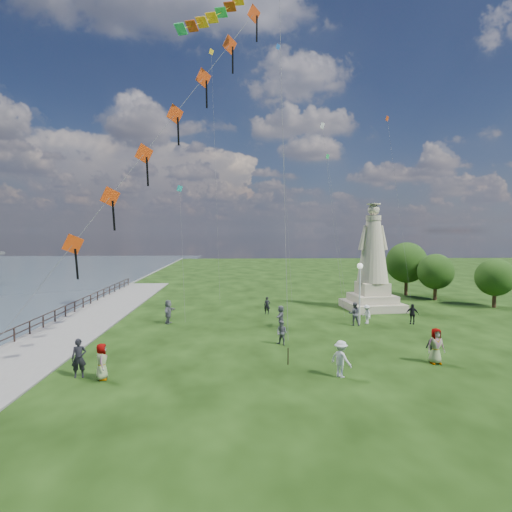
{
  "coord_description": "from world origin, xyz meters",
  "views": [
    {
      "loc": [
        -2.12,
        -19.25,
        7.11
      ],
      "look_at": [
        -1.0,
        8.0,
        5.5
      ],
      "focal_mm": 30.0,
      "sensor_mm": 36.0,
      "label": 1
    }
  ],
  "objects_px": {
    "person_3": "(435,346)",
    "person_5": "(168,312)",
    "person_10": "(102,362)",
    "person_1": "(282,333)",
    "lamppost": "(360,280)",
    "person_7": "(354,314)",
    "statue": "(373,270)",
    "person_4": "(436,346)",
    "person_8": "(367,314)",
    "person_11": "(281,316)",
    "person_2": "(341,359)",
    "person_0": "(79,358)",
    "person_9": "(412,314)",
    "person_6": "(267,305)"
  },
  "relations": [
    {
      "from": "person_7",
      "to": "person_9",
      "type": "bearing_deg",
      "value": -165.99
    },
    {
      "from": "person_2",
      "to": "person_8",
      "type": "bearing_deg",
      "value": -61.56
    },
    {
      "from": "person_4",
      "to": "person_10",
      "type": "relative_size",
      "value": 1.1
    },
    {
      "from": "person_3",
      "to": "person_5",
      "type": "relative_size",
      "value": 0.98
    },
    {
      "from": "person_10",
      "to": "person_11",
      "type": "relative_size",
      "value": 1.09
    },
    {
      "from": "person_10",
      "to": "person_7",
      "type": "bearing_deg",
      "value": -66.12
    },
    {
      "from": "person_7",
      "to": "person_10",
      "type": "height_order",
      "value": "person_7"
    },
    {
      "from": "person_8",
      "to": "person_1",
      "type": "bearing_deg",
      "value": -68.66
    },
    {
      "from": "person_0",
      "to": "lamppost",
      "type": "bearing_deg",
      "value": 19.93
    },
    {
      "from": "person_5",
      "to": "person_11",
      "type": "height_order",
      "value": "person_5"
    },
    {
      "from": "person_1",
      "to": "person_0",
      "type": "bearing_deg",
      "value": -115.22
    },
    {
      "from": "lamppost",
      "to": "person_7",
      "type": "distance_m",
      "value": 2.58
    },
    {
      "from": "lamppost",
      "to": "person_6",
      "type": "xyz_separation_m",
      "value": [
        -6.79,
        4.16,
        -2.62
      ]
    },
    {
      "from": "person_7",
      "to": "person_8",
      "type": "relative_size",
      "value": 1.22
    },
    {
      "from": "person_2",
      "to": "person_6",
      "type": "bearing_deg",
      "value": -30.16
    },
    {
      "from": "lamppost",
      "to": "person_3",
      "type": "height_order",
      "value": "lamppost"
    },
    {
      "from": "person_3",
      "to": "person_10",
      "type": "distance_m",
      "value": 17.21
    },
    {
      "from": "person_3",
      "to": "person_7",
      "type": "xyz_separation_m",
      "value": [
        -1.85,
        9.2,
        -0.02
      ]
    },
    {
      "from": "person_1",
      "to": "person_9",
      "type": "distance_m",
      "value": 11.97
    },
    {
      "from": "person_9",
      "to": "person_10",
      "type": "relative_size",
      "value": 0.89
    },
    {
      "from": "person_0",
      "to": "person_8",
      "type": "bearing_deg",
      "value": 19.33
    },
    {
      "from": "person_9",
      "to": "person_4",
      "type": "bearing_deg",
      "value": -76.19
    },
    {
      "from": "lamppost",
      "to": "person_1",
      "type": "xyz_separation_m",
      "value": [
        -6.53,
        -5.75,
        -2.6
      ]
    },
    {
      "from": "person_0",
      "to": "person_6",
      "type": "height_order",
      "value": "person_0"
    },
    {
      "from": "person_2",
      "to": "person_9",
      "type": "bearing_deg",
      "value": -74.92
    },
    {
      "from": "person_3",
      "to": "person_4",
      "type": "relative_size",
      "value": 0.93
    },
    {
      "from": "person_11",
      "to": "person_7",
      "type": "bearing_deg",
      "value": 106.57
    },
    {
      "from": "lamppost",
      "to": "person_3",
      "type": "relative_size",
      "value": 2.61
    },
    {
      "from": "statue",
      "to": "person_8",
      "type": "height_order",
      "value": "statue"
    },
    {
      "from": "person_6",
      "to": "person_8",
      "type": "distance_m",
      "value": 8.42
    },
    {
      "from": "person_3",
      "to": "person_2",
      "type": "bearing_deg",
      "value": 6.69
    },
    {
      "from": "statue",
      "to": "person_8",
      "type": "distance_m",
      "value": 6.98
    },
    {
      "from": "statue",
      "to": "person_6",
      "type": "distance_m",
      "value": 10.29
    },
    {
      "from": "person_10",
      "to": "person_1",
      "type": "bearing_deg",
      "value": -69.92
    },
    {
      "from": "person_4",
      "to": "person_10",
      "type": "height_order",
      "value": "person_4"
    },
    {
      "from": "person_7",
      "to": "person_3",
      "type": "bearing_deg",
      "value": 111.34
    },
    {
      "from": "person_4",
      "to": "person_10",
      "type": "xyz_separation_m",
      "value": [
        -17.09,
        -1.76,
        -0.08
      ]
    },
    {
      "from": "statue",
      "to": "person_2",
      "type": "xyz_separation_m",
      "value": [
        -7.16,
        -17.76,
        -2.71
      ]
    },
    {
      "from": "person_2",
      "to": "person_3",
      "type": "distance_m",
      "value": 5.94
    },
    {
      "from": "person_10",
      "to": "person_11",
      "type": "bearing_deg",
      "value": -54.26
    },
    {
      "from": "person_1",
      "to": "person_4",
      "type": "bearing_deg",
      "value": 9.67
    },
    {
      "from": "person_2",
      "to": "person_7",
      "type": "bearing_deg",
      "value": -57.66
    },
    {
      "from": "person_0",
      "to": "person_1",
      "type": "distance_m",
      "value": 11.78
    },
    {
      "from": "person_5",
      "to": "person_9",
      "type": "height_order",
      "value": "person_5"
    },
    {
      "from": "person_1",
      "to": "person_10",
      "type": "height_order",
      "value": "person_10"
    },
    {
      "from": "person_4",
      "to": "person_0",
      "type": "bearing_deg",
      "value": -178.2
    },
    {
      "from": "person_3",
      "to": "person_6",
      "type": "distance_m",
      "value": 16.03
    },
    {
      "from": "person_4",
      "to": "person_5",
      "type": "bearing_deg",
      "value": 143.78
    },
    {
      "from": "person_2",
      "to": "person_6",
      "type": "xyz_separation_m",
      "value": [
        -2.54,
        15.86,
        -0.16
      ]
    },
    {
      "from": "statue",
      "to": "person_4",
      "type": "relative_size",
      "value": 4.99
    }
  ]
}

